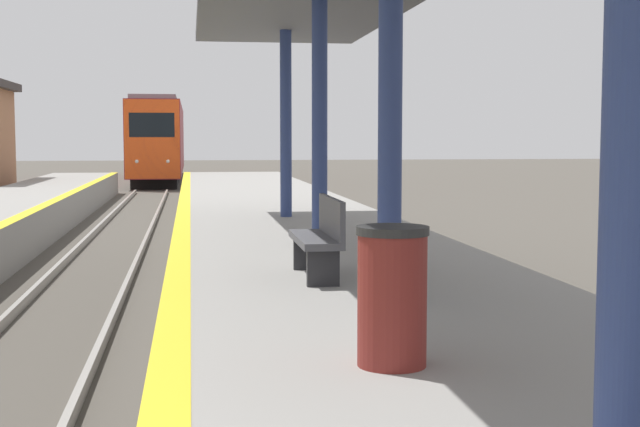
% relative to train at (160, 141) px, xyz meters
% --- Properties ---
extents(train, '(2.68, 21.83, 4.67)m').
position_rel_train_xyz_m(train, '(0.00, 0.00, 0.00)').
color(train, black).
rests_on(train, ground).
extents(trash_bin, '(0.51, 0.51, 0.99)m').
position_rel_train_xyz_m(trash_bin, '(3.20, -48.27, -0.91)').
color(trash_bin, maroon).
rests_on(trash_bin, platform_right).
extents(bench, '(0.44, 1.56, 0.92)m').
position_rel_train_xyz_m(bench, '(3.28, -44.27, -0.93)').
color(bench, '#4C4C51').
rests_on(bench, platform_right).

